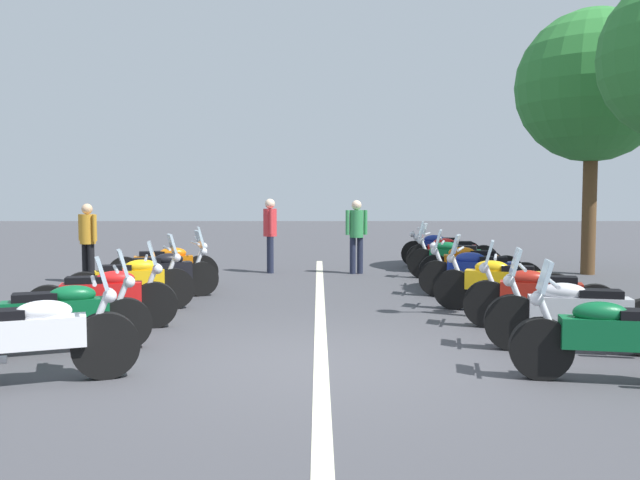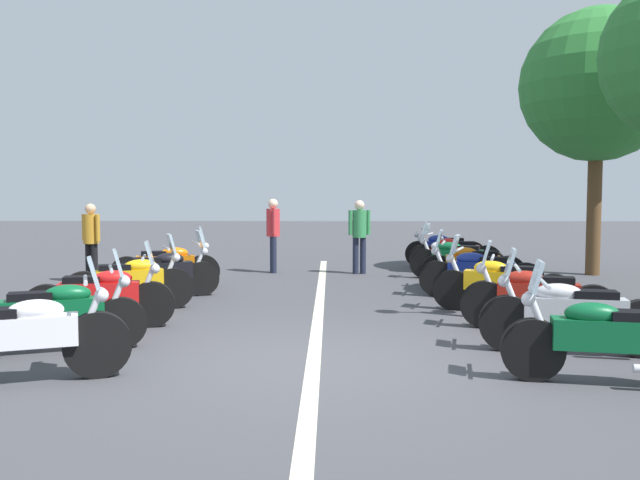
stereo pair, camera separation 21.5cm
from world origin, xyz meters
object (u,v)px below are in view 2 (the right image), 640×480
at_px(motorcycle_left_row_3, 131,281).
at_px(motorcycle_right_row_7, 454,253).
at_px(motorcycle_right_row_5, 472,265).
at_px(motorcycle_left_row_0, 20,336).
at_px(motorcycle_right_row_1, 571,314).
at_px(motorcycle_left_row_4, 161,272).
at_px(motorcycle_right_row_0, 608,338).
at_px(bystander_3, 359,231).
at_px(motorcycle_right_row_6, 456,258).
at_px(motorcycle_left_row_2, 102,295).
at_px(bystander_1, 91,236).
at_px(motorcycle_left_row_5, 167,265).
at_px(motorcycle_left_row_1, 55,314).
at_px(motorcycle_right_row_4, 479,272).
at_px(motorcycle_right_row_3, 500,283).
at_px(motorcycle_right_row_2, 536,296).
at_px(bystander_2, 273,229).
at_px(roadside_tree_1, 598,86).
at_px(motorcycle_right_row_8, 445,249).

bearing_deg(motorcycle_left_row_3, motorcycle_right_row_7, 19.01).
bearing_deg(motorcycle_right_row_5, motorcycle_left_row_3, 31.88).
relative_size(motorcycle_left_row_0, motorcycle_right_row_1, 0.97).
height_order(motorcycle_left_row_4, motorcycle_right_row_0, motorcycle_left_row_4).
height_order(motorcycle_right_row_5, bystander_3, bystander_3).
relative_size(motorcycle_right_row_0, motorcycle_right_row_6, 1.02).
relative_size(motorcycle_left_row_0, motorcycle_left_row_2, 1.03).
relative_size(motorcycle_right_row_6, bystander_1, 1.21).
bearing_deg(motorcycle_right_row_5, motorcycle_left_row_5, 9.19).
bearing_deg(motorcycle_left_row_3, bystander_3, 31.10).
relative_size(motorcycle_left_row_1, motorcycle_left_row_4, 1.01).
relative_size(motorcycle_left_row_2, motorcycle_right_row_4, 0.93).
bearing_deg(motorcycle_right_row_4, motorcycle_left_row_0, 57.42).
bearing_deg(motorcycle_right_row_3, motorcycle_left_row_2, 32.54).
bearing_deg(motorcycle_right_row_0, motorcycle_left_row_1, -0.79).
bearing_deg(motorcycle_right_row_5, bystander_1, 2.54).
bearing_deg(motorcycle_left_row_4, motorcycle_right_row_1, -58.00).
relative_size(motorcycle_left_row_0, motorcycle_left_row_5, 0.99).
bearing_deg(motorcycle_right_row_5, motorcycle_right_row_4, 92.51).
height_order(motorcycle_left_row_4, motorcycle_right_row_6, motorcycle_right_row_6).
xyz_separation_m(motorcycle_right_row_2, motorcycle_right_row_4, (2.85, 0.12, 0.00)).
bearing_deg(motorcycle_right_row_5, motorcycle_right_row_6, -79.81).
height_order(motorcycle_left_row_2, motorcycle_right_row_4, motorcycle_right_row_4).
height_order(motorcycle_right_row_7, bystander_2, bystander_2).
xyz_separation_m(motorcycle_left_row_3, motorcycle_right_row_0, (-4.02, -5.87, -0.01)).
bearing_deg(roadside_tree_1, motorcycle_right_row_4, 135.94).
distance_m(motorcycle_left_row_0, motorcycle_right_row_1, 5.96).
bearing_deg(motorcycle_right_row_5, motorcycle_right_row_1, 98.35).
xyz_separation_m(motorcycle_left_row_0, motorcycle_left_row_2, (2.66, 0.13, -0.01)).
height_order(motorcycle_left_row_5, motorcycle_right_row_8, motorcycle_left_row_5).
bearing_deg(motorcycle_right_row_8, motorcycle_right_row_0, 97.98).
bearing_deg(motorcycle_right_row_8, motorcycle_left_row_2, 61.91).
bearing_deg(motorcycle_right_row_1, motorcycle_right_row_2, -78.33).
relative_size(motorcycle_left_row_0, bystander_1, 1.24).
height_order(motorcycle_right_row_2, bystander_3, bystander_3).
distance_m(motorcycle_left_row_1, motorcycle_right_row_6, 9.04).
distance_m(motorcycle_left_row_3, roadside_tree_1, 11.16).
distance_m(motorcycle_left_row_4, roadside_tree_1, 10.53).
xyz_separation_m(motorcycle_right_row_5, motorcycle_right_row_6, (1.37, 0.04, 0.01)).
bearing_deg(roadside_tree_1, motorcycle_right_row_2, 152.71).
xyz_separation_m(motorcycle_right_row_2, motorcycle_right_row_5, (4.07, -0.00, -0.01)).
distance_m(motorcycle_left_row_2, bystander_3, 7.54).
bearing_deg(roadside_tree_1, motorcycle_left_row_1, 129.80).
bearing_deg(motorcycle_left_row_4, roadside_tree_1, -1.37).
distance_m(motorcycle_left_row_1, bystander_3, 8.79).
height_order(motorcycle_right_row_3, motorcycle_right_row_4, motorcycle_right_row_4).
distance_m(motorcycle_left_row_0, motorcycle_left_row_2, 2.66).
distance_m(motorcycle_left_row_3, motorcycle_left_row_4, 1.33).
xyz_separation_m(motorcycle_left_row_0, motorcycle_left_row_4, (5.43, 0.02, -0.01)).
bearing_deg(motorcycle_right_row_3, motorcycle_left_row_3, 18.61).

